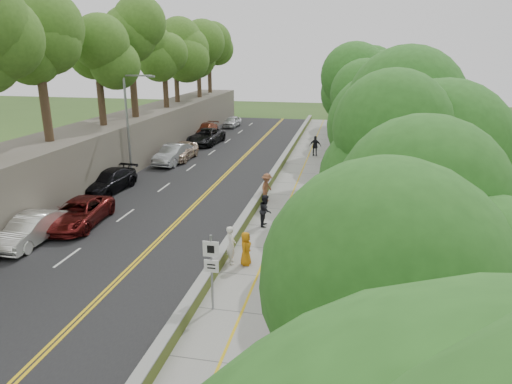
{
  "coord_description": "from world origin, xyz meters",
  "views": [
    {
      "loc": [
        5.81,
        -17.88,
        9.69
      ],
      "look_at": [
        0.5,
        8.0,
        1.4
      ],
      "focal_mm": 32.0,
      "sensor_mm": 36.0,
      "label": 1
    }
  ],
  "objects_px": {
    "construction_barrel": "(331,154)",
    "concrete_block": "(293,324)",
    "person_far": "(315,146)",
    "painter_0": "(246,248)",
    "signpost": "(211,264)",
    "car_2": "(79,213)",
    "car_1": "(30,230)",
    "streetlight": "(130,119)"
  },
  "relations": [
    {
      "from": "car_2",
      "to": "signpost",
      "type": "bearing_deg",
      "value": -40.49
    },
    {
      "from": "construction_barrel",
      "to": "concrete_block",
      "type": "distance_m",
      "value": 27.63
    },
    {
      "from": "construction_barrel",
      "to": "car_1",
      "type": "xyz_separation_m",
      "value": [
        -14.32,
        -22.43,
        0.26
      ]
    },
    {
      "from": "construction_barrel",
      "to": "person_far",
      "type": "height_order",
      "value": "person_far"
    },
    {
      "from": "streetlight",
      "to": "construction_barrel",
      "type": "bearing_deg",
      "value": 33.12
    },
    {
      "from": "car_1",
      "to": "painter_0",
      "type": "height_order",
      "value": "painter_0"
    },
    {
      "from": "car_2",
      "to": "streetlight",
      "type": "bearing_deg",
      "value": 92.69
    },
    {
      "from": "concrete_block",
      "to": "person_far",
      "type": "relative_size",
      "value": 0.62
    },
    {
      "from": "streetlight",
      "to": "painter_0",
      "type": "relative_size",
      "value": 4.95
    },
    {
      "from": "signpost",
      "to": "person_far",
      "type": "height_order",
      "value": "signpost"
    },
    {
      "from": "painter_0",
      "to": "person_far",
      "type": "distance_m",
      "value": 23.56
    },
    {
      "from": "streetlight",
      "to": "construction_barrel",
      "type": "height_order",
      "value": "streetlight"
    },
    {
      "from": "signpost",
      "to": "car_2",
      "type": "relative_size",
      "value": 0.59
    },
    {
      "from": "streetlight",
      "to": "car_1",
      "type": "relative_size",
      "value": 1.76
    },
    {
      "from": "concrete_block",
      "to": "car_1",
      "type": "xyz_separation_m",
      "value": [
        -14.32,
        5.2,
        0.35
      ]
    },
    {
      "from": "concrete_block",
      "to": "painter_0",
      "type": "bearing_deg",
      "value": 119.61
    },
    {
      "from": "concrete_block",
      "to": "person_far",
      "type": "distance_m",
      "value": 28.58
    },
    {
      "from": "concrete_block",
      "to": "painter_0",
      "type": "distance_m",
      "value": 5.78
    },
    {
      "from": "construction_barrel",
      "to": "car_1",
      "type": "height_order",
      "value": "car_1"
    },
    {
      "from": "construction_barrel",
      "to": "painter_0",
      "type": "relative_size",
      "value": 0.59
    },
    {
      "from": "car_2",
      "to": "construction_barrel",
      "type": "bearing_deg",
      "value": 50.28
    },
    {
      "from": "streetlight",
      "to": "person_far",
      "type": "height_order",
      "value": "streetlight"
    },
    {
      "from": "concrete_block",
      "to": "construction_barrel",
      "type": "bearing_deg",
      "value": 90.0
    },
    {
      "from": "construction_barrel",
      "to": "car_2",
      "type": "distance_m",
      "value": 23.72
    },
    {
      "from": "car_2",
      "to": "painter_0",
      "type": "relative_size",
      "value": 3.27
    },
    {
      "from": "signpost",
      "to": "car_1",
      "type": "xyz_separation_m",
      "value": [
        -11.07,
        4.21,
        -1.18
      ]
    },
    {
      "from": "streetlight",
      "to": "painter_0",
      "type": "distance_m",
      "value": 18.02
    },
    {
      "from": "person_far",
      "to": "painter_0",
      "type": "bearing_deg",
      "value": 90.67
    },
    {
      "from": "signpost",
      "to": "construction_barrel",
      "type": "height_order",
      "value": "signpost"
    },
    {
      "from": "car_2",
      "to": "person_far",
      "type": "relative_size",
      "value": 2.78
    },
    {
      "from": "car_2",
      "to": "person_far",
      "type": "distance_m",
      "value": 23.69
    },
    {
      "from": "construction_barrel",
      "to": "concrete_block",
      "type": "relative_size",
      "value": 0.82
    },
    {
      "from": "signpost",
      "to": "concrete_block",
      "type": "height_order",
      "value": "signpost"
    },
    {
      "from": "car_2",
      "to": "car_1",
      "type": "bearing_deg",
      "value": -115.65
    },
    {
      "from": "streetlight",
      "to": "car_2",
      "type": "xyz_separation_m",
      "value": [
        1.46,
        -10.01,
        -3.87
      ]
    },
    {
      "from": "concrete_block",
      "to": "painter_0",
      "type": "relative_size",
      "value": 0.73
    },
    {
      "from": "concrete_block",
      "to": "car_1",
      "type": "relative_size",
      "value": 0.26
    },
    {
      "from": "signpost",
      "to": "concrete_block",
      "type": "bearing_deg",
      "value": -16.85
    },
    {
      "from": "concrete_block",
      "to": "car_1",
      "type": "bearing_deg",
      "value": 160.04
    },
    {
      "from": "car_2",
      "to": "painter_0",
      "type": "bearing_deg",
      "value": -21.51
    },
    {
      "from": "car_1",
      "to": "car_2",
      "type": "relative_size",
      "value": 0.86
    },
    {
      "from": "streetlight",
      "to": "painter_0",
      "type": "height_order",
      "value": "streetlight"
    }
  ]
}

